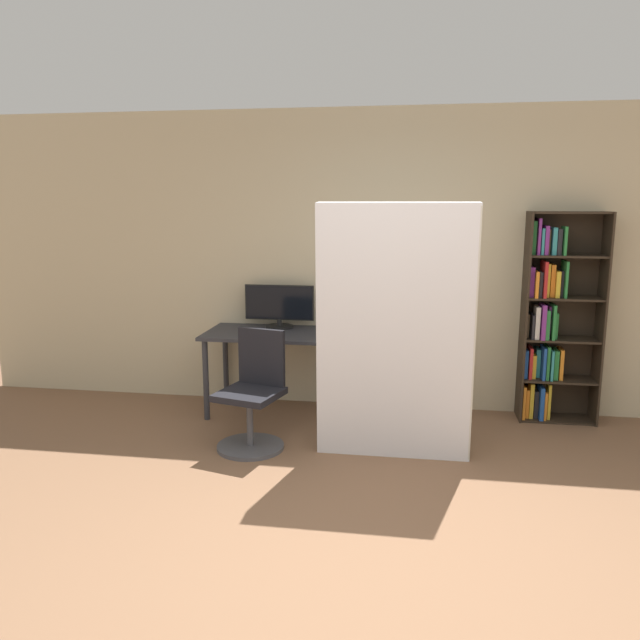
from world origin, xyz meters
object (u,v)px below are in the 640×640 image
object	(u,v)px
mattress_near	(396,333)
monitor	(279,306)
office_chair	(253,401)
bookshelf	(552,320)

from	to	relation	value
mattress_near	monitor	bearing A→B (deg)	136.88
office_chair	mattress_near	world-z (taller)	mattress_near
monitor	bookshelf	distance (m)	2.40
monitor	mattress_near	world-z (taller)	mattress_near
monitor	mattress_near	xyz separation A→B (m)	(1.10, -1.03, -0.01)
monitor	mattress_near	bearing A→B (deg)	-43.12
bookshelf	mattress_near	xyz separation A→B (m)	(-1.30, -1.05, 0.06)
office_chair	monitor	bearing A→B (deg)	90.71
office_chair	bookshelf	distance (m)	2.65
office_chair	mattress_near	distance (m)	1.23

